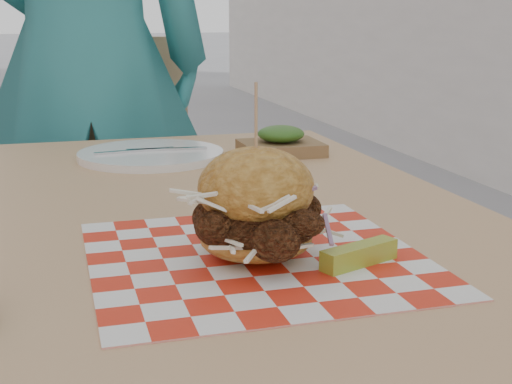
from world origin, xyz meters
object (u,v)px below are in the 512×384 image
at_px(diner, 84,59).
at_px(patio_table, 189,262).
at_px(patio_chair, 117,185).
at_px(sandwich, 256,210).

xyz_separation_m(diner, patio_table, (0.09, -0.93, -0.23)).
xyz_separation_m(patio_table, patio_chair, (-0.01, 1.01, -0.12)).
bearing_deg(patio_chair, diner, -138.84).
bearing_deg(diner, sandwich, 98.97).
xyz_separation_m(patio_chair, sandwich, (0.05, -1.23, 0.25)).
relative_size(diner, sandwich, 9.47).
height_order(diner, sandwich, diner).
distance_m(diner, sandwich, 1.16).
distance_m(diner, patio_chair, 0.37).
xyz_separation_m(diner, patio_chair, (0.07, 0.08, -0.35)).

